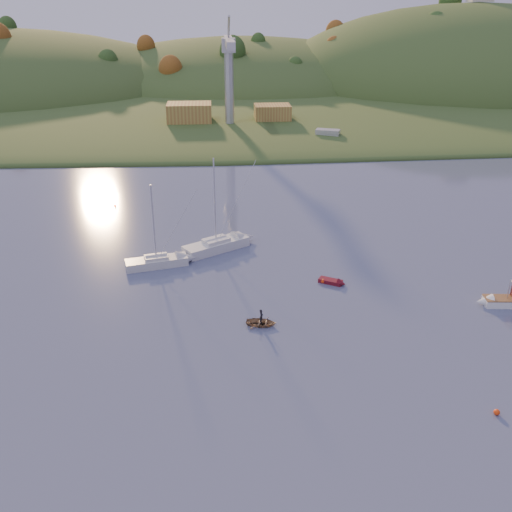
{
  "coord_description": "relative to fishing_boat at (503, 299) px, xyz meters",
  "views": [
    {
      "loc": [
        -2.4,
        -22.49,
        30.58
      ],
      "look_at": [
        2.27,
        38.52,
        3.06
      ],
      "focal_mm": 40.0,
      "sensor_mm": 36.0,
      "label": 1
    }
  ],
  "objects": [
    {
      "name": "hill_center",
      "position": [
        -18.75,
        179.9,
        -0.8
      ],
      "size": [
        140.0,
        120.0,
        36.0
      ],
      "primitive_type": "ellipsoid",
      "color": "#2F4A1D",
      "rests_on": "ground"
    },
    {
      "name": "shore_slope",
      "position": [
        -28.75,
        134.9,
        -0.8
      ],
      "size": [
        640.0,
        150.0,
        7.0
      ],
      "primitive_type": "ellipsoid",
      "color": "#2F4A1D",
      "rests_on": "ground"
    },
    {
      "name": "buoy_3",
      "position": [
        -47.26,
        36.22,
        -0.55
      ],
      "size": [
        0.5,
        0.5,
        0.5
      ],
      "primitive_type": "sphere",
      "color": "#F43C0C",
      "rests_on": "ground"
    },
    {
      "name": "shed_west",
      "position": [
        -36.75,
        92.9,
        4.0
      ],
      "size": [
        11.0,
        8.0,
        4.8
      ],
      "primitive_type": "cube",
      "color": "olive",
      "rests_on": "wharf"
    },
    {
      "name": "paddler",
      "position": [
        -26.75,
        -2.18,
        -0.0
      ],
      "size": [
        0.49,
        0.64,
        1.59
      ],
      "primitive_type": "imported",
      "rotation": [
        0.0,
        0.0,
        1.37
      ],
      "color": "black",
      "rests_on": "ground"
    },
    {
      "name": "hillside_trees",
      "position": [
        -28.75,
        154.9,
        -0.8
      ],
      "size": [
        280.0,
        50.0,
        32.0
      ],
      "primitive_type": null,
      "color": "#264619",
      "rests_on": "ground"
    },
    {
      "name": "sailboat_near",
      "position": [
        -31.13,
        17.51,
        0.0
      ],
      "size": [
        9.15,
        7.09,
        12.59
      ],
      "rotation": [
        0.0,
        0.0,
        0.55
      ],
      "color": "silver",
      "rests_on": "ground"
    },
    {
      "name": "canoe",
      "position": [
        -26.75,
        -2.18,
        -0.48
      ],
      "size": [
        3.47,
        2.77,
        0.64
      ],
      "primitive_type": "imported",
      "rotation": [
        0.0,
        0.0,
        1.37
      ],
      "color": "#8B6C4C",
      "rests_on": "ground"
    },
    {
      "name": "buoy_1",
      "position": [
        -18.65,
        6.84,
        -0.55
      ],
      "size": [
        0.5,
        0.5,
        0.5
      ],
      "primitive_type": "sphere",
      "color": "#F43C0C",
      "rests_on": "ground"
    },
    {
      "name": "far_shore",
      "position": [
        -28.75,
        199.9,
        -0.8
      ],
      "size": [
        620.0,
        220.0,
        1.5
      ],
      "primitive_type": "cube",
      "color": "#2F4A1D",
      "rests_on": "ground"
    },
    {
      "name": "hill_right",
      "position": [
        66.25,
        164.9,
        -0.8
      ],
      "size": [
        150.0,
        130.0,
        60.0
      ],
      "primitive_type": "ellipsoid",
      "color": "#2F4A1D",
      "rests_on": "ground"
    },
    {
      "name": "red_tender",
      "position": [
        -17.22,
        6.46,
        -0.57
      ],
      "size": [
        3.36,
        2.59,
        1.11
      ],
      "rotation": [
        0.0,
        0.0,
        -0.53
      ],
      "color": "#5B0D18",
      "rests_on": "ground"
    },
    {
      "name": "dock_crane",
      "position": [
        -26.75,
        88.3,
        16.38
      ],
      "size": [
        3.2,
        28.0,
        20.3
      ],
      "color": "#B7B7BC",
      "rests_on": "wharf"
    },
    {
      "name": "sailboat_far",
      "position": [
        -38.65,
        13.05,
        -0.1
      ],
      "size": [
        7.99,
        4.05,
        10.64
      ],
      "rotation": [
        0.0,
        0.0,
        0.24
      ],
      "color": "silver",
      "rests_on": "ground"
    },
    {
      "name": "shed_east",
      "position": [
        -15.75,
        93.9,
        3.6
      ],
      "size": [
        9.0,
        7.0,
        4.0
      ],
      "primitive_type": "cube",
      "color": "olive",
      "rests_on": "wharf"
    },
    {
      "name": "buoy_0",
      "position": [
        -8.98,
        -17.46,
        -0.55
      ],
      "size": [
        0.5,
        0.5,
        0.5
      ],
      "primitive_type": "sphere",
      "color": "#F43C0C",
      "rests_on": "ground"
    },
    {
      "name": "wharf",
      "position": [
        -23.75,
        91.9,
        0.4
      ],
      "size": [
        42.0,
        16.0,
        2.4
      ],
      "primitive_type": "cube",
      "color": "slate",
      "rests_on": "ground"
    },
    {
      "name": "work_vessel",
      "position": [
        -4.46,
        77.9,
        0.37
      ],
      "size": [
        13.54,
        8.89,
        3.28
      ],
      "rotation": [
        0.0,
        0.0,
        -0.37
      ],
      "color": "slate",
      "rests_on": "ground"
    },
    {
      "name": "fishing_boat",
      "position": [
        0.0,
        0.0,
        0.0
      ],
      "size": [
        5.79,
        2.26,
        3.61
      ],
      "rotation": [
        0.0,
        0.0,
        3.05
      ],
      "color": "white",
      "rests_on": "ground"
    }
  ]
}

